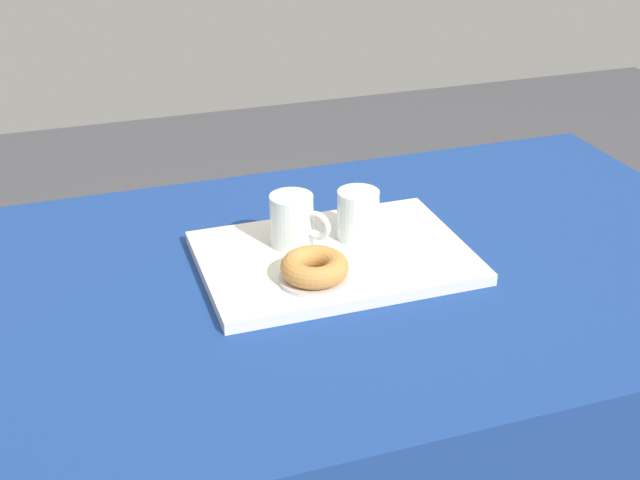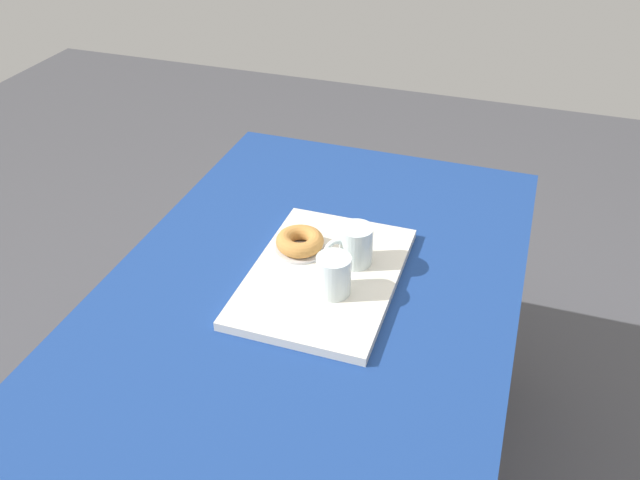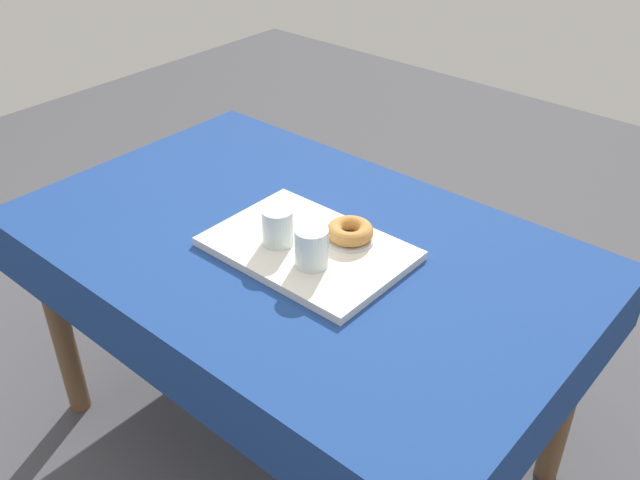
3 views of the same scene
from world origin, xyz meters
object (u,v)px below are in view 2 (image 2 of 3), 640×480
dining_table (306,324)px  tea_mug_left (355,246)px  donut_plate_left (300,249)px  serving_tray (324,276)px  water_glass_near (333,277)px  sugar_donut_left (300,241)px

dining_table → tea_mug_left: bearing=-33.0°
donut_plate_left → serving_tray: bearing=-127.7°
dining_table → water_glass_near: water_glass_near is taller
dining_table → serving_tray: serving_tray is taller
sugar_donut_left → donut_plate_left: bearing=0.0°
tea_mug_left → water_glass_near: bearing=173.7°
serving_tray → tea_mug_left: tea_mug_left is taller
donut_plate_left → tea_mug_left: bearing=-91.7°
water_glass_near → sugar_donut_left: 0.17m
water_glass_near → donut_plate_left: bearing=44.5°
dining_table → sugar_donut_left: (0.12, 0.06, 0.14)m
serving_tray → tea_mug_left: size_ratio=4.58×
serving_tray → donut_plate_left: (0.06, 0.08, 0.01)m
dining_table → tea_mug_left: size_ratio=14.02×
dining_table → water_glass_near: 0.17m
sugar_donut_left → dining_table: bearing=-154.7°
serving_tray → donut_plate_left: size_ratio=3.93×
dining_table → tea_mug_left: (0.12, -0.08, 0.16)m
tea_mug_left → water_glass_near: size_ratio=1.12×
tea_mug_left → sugar_donut_left: bearing=88.3°
tea_mug_left → sugar_donut_left: (0.00, 0.13, -0.02)m
dining_table → water_glass_near: bearing=-91.3°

